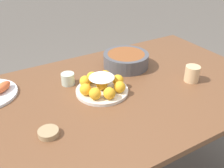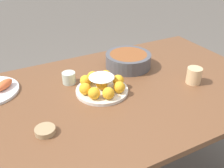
{
  "view_description": "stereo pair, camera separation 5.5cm",
  "coord_description": "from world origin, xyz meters",
  "px_view_note": "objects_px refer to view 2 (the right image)",
  "views": [
    {
      "loc": [
        -0.63,
        -0.97,
        1.46
      ],
      "look_at": [
        -0.05,
        0.01,
        0.79
      ],
      "focal_mm": 42.0,
      "sensor_mm": 36.0,
      "label": 1
    },
    {
      "loc": [
        -0.59,
        -1.0,
        1.46
      ],
      "look_at": [
        -0.05,
        0.01,
        0.79
      ],
      "focal_mm": 42.0,
      "sensor_mm": 36.0,
      "label": 2
    }
  ],
  "objects_px": {
    "dining_table": "(122,103)",
    "serving_bowl": "(128,60)",
    "cake_plate": "(102,86)",
    "cup_far": "(69,78)",
    "sauce_bowl": "(45,130)",
    "cup_near": "(194,76)"
  },
  "relations": [
    {
      "from": "cup_near",
      "to": "cake_plate",
      "type": "bearing_deg",
      "value": 162.9
    },
    {
      "from": "cake_plate",
      "to": "cup_far",
      "type": "height_order",
      "value": "cake_plate"
    },
    {
      "from": "serving_bowl",
      "to": "cup_far",
      "type": "height_order",
      "value": "serving_bowl"
    },
    {
      "from": "dining_table",
      "to": "sauce_bowl",
      "type": "height_order",
      "value": "sauce_bowl"
    },
    {
      "from": "cup_near",
      "to": "sauce_bowl",
      "type": "bearing_deg",
      "value": -177.9
    },
    {
      "from": "dining_table",
      "to": "serving_bowl",
      "type": "height_order",
      "value": "serving_bowl"
    },
    {
      "from": "dining_table",
      "to": "sauce_bowl",
      "type": "bearing_deg",
      "value": -161.61
    },
    {
      "from": "cup_far",
      "to": "sauce_bowl",
      "type": "bearing_deg",
      "value": -123.46
    },
    {
      "from": "cake_plate",
      "to": "cup_far",
      "type": "xyz_separation_m",
      "value": [
        -0.12,
        0.16,
        -0.01
      ]
    },
    {
      "from": "sauce_bowl",
      "to": "cup_near",
      "type": "bearing_deg",
      "value": 2.1
    },
    {
      "from": "serving_bowl",
      "to": "sauce_bowl",
      "type": "height_order",
      "value": "serving_bowl"
    },
    {
      "from": "cake_plate",
      "to": "cup_far",
      "type": "distance_m",
      "value": 0.2
    },
    {
      "from": "dining_table",
      "to": "cake_plate",
      "type": "bearing_deg",
      "value": 163.66
    },
    {
      "from": "cup_far",
      "to": "serving_bowl",
      "type": "bearing_deg",
      "value": 3.18
    },
    {
      "from": "serving_bowl",
      "to": "sauce_bowl",
      "type": "relative_size",
      "value": 3.19
    },
    {
      "from": "cake_plate",
      "to": "cup_near",
      "type": "relative_size",
      "value": 3.04
    },
    {
      "from": "sauce_bowl",
      "to": "cup_near",
      "type": "height_order",
      "value": "cup_near"
    },
    {
      "from": "dining_table",
      "to": "sauce_bowl",
      "type": "distance_m",
      "value": 0.48
    },
    {
      "from": "dining_table",
      "to": "cup_near",
      "type": "bearing_deg",
      "value": -17.31
    },
    {
      "from": "cake_plate",
      "to": "cup_near",
      "type": "distance_m",
      "value": 0.5
    },
    {
      "from": "cake_plate",
      "to": "serving_bowl",
      "type": "relative_size",
      "value": 0.99
    },
    {
      "from": "cake_plate",
      "to": "serving_bowl",
      "type": "distance_m",
      "value": 0.33
    }
  ]
}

